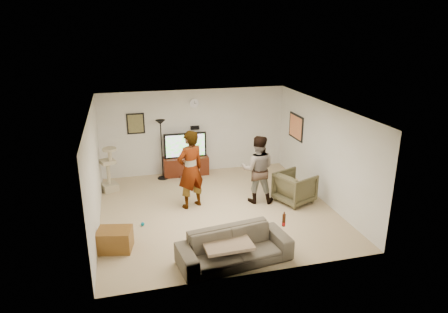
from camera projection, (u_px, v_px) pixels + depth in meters
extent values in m
cube|color=tan|center=(217.00, 209.00, 9.82)|extent=(5.50, 5.50, 0.02)
cube|color=silver|center=(216.00, 108.00, 9.01)|extent=(5.50, 5.50, 0.02)
cube|color=silver|center=(195.00, 131.00, 11.94)|extent=(5.50, 0.04, 2.50)
cube|color=silver|center=(254.00, 212.00, 6.90)|extent=(5.50, 0.04, 2.50)
cube|color=silver|center=(94.00, 171.00, 8.76)|extent=(0.04, 5.50, 2.50)
cube|color=silver|center=(323.00, 152.00, 10.08)|extent=(0.04, 5.50, 2.50)
cylinder|color=white|center=(194.00, 103.00, 11.64)|extent=(0.26, 0.04, 0.26)
cube|color=black|center=(195.00, 128.00, 11.84)|extent=(0.25, 0.10, 0.10)
cube|color=brown|center=(136.00, 124.00, 11.40)|extent=(0.42, 0.03, 0.52)
cube|color=#F88351|center=(296.00, 127.00, 11.46)|extent=(0.03, 0.78, 0.62)
cube|color=#3F170B|center=(186.00, 166.00, 11.95)|extent=(1.33, 0.45, 0.55)
cube|color=silver|center=(188.00, 178.00, 11.66)|extent=(0.40, 0.30, 0.07)
cube|color=black|center=(185.00, 145.00, 11.74)|extent=(1.24, 0.08, 0.73)
cube|color=#33F314|center=(185.00, 146.00, 11.70)|extent=(1.14, 0.01, 0.65)
cylinder|color=black|center=(162.00, 150.00, 11.46)|extent=(0.32, 0.32, 1.74)
cube|color=tan|center=(108.00, 169.00, 10.70)|extent=(0.51, 0.51, 1.22)
imported|color=#ACAAB1|center=(190.00, 170.00, 9.65)|extent=(0.84, 0.71, 1.95)
imported|color=#394D90|center=(258.00, 169.00, 9.99)|extent=(1.00, 0.88, 1.73)
imported|color=#524B3E|center=(234.00, 247.00, 7.58)|extent=(2.23, 1.11, 0.62)
cube|color=tan|center=(227.00, 243.00, 7.51)|extent=(0.92, 0.73, 0.06)
cylinder|color=#3C1706|center=(284.00, 220.00, 7.67)|extent=(0.06, 0.06, 0.25)
imported|color=#4A452D|center=(295.00, 187.00, 10.11)|extent=(1.10, 1.09, 0.78)
cube|color=brown|center=(115.00, 240.00, 8.01)|extent=(0.75, 0.63, 0.44)
sphere|color=#08738F|center=(143.00, 224.00, 9.00)|extent=(0.09, 0.09, 0.09)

